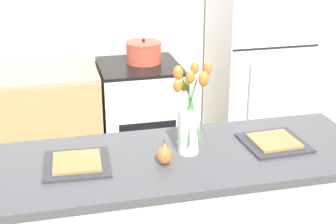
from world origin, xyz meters
name	(u,v)px	position (x,y,z in m)	size (l,w,h in m)	color
stove_range	(140,119)	(0.10, 1.60, 0.45)	(0.60, 0.61, 0.89)	silver
refrigerator	(257,62)	(1.05, 1.60, 0.84)	(0.68, 0.67, 1.68)	white
flower_vase	(189,118)	(0.05, 0.03, 1.10)	(0.19, 0.19, 0.43)	silver
pear_figurine	(164,154)	(-0.09, -0.06, 0.97)	(0.07, 0.07, 0.12)	#C66B33
plate_setting_left	(77,163)	(-0.47, 0.02, 0.93)	(0.31, 0.31, 0.02)	#333338
plate_setting_right	(274,142)	(0.47, 0.02, 0.93)	(0.31, 0.31, 0.02)	#333338
cooking_pot	(144,52)	(0.15, 1.65, 0.97)	(0.27, 0.27, 0.18)	#CC4C38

